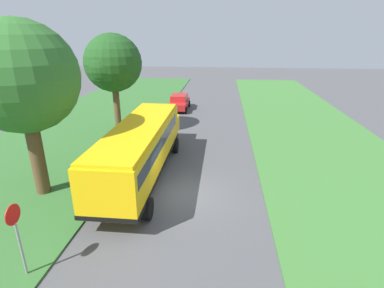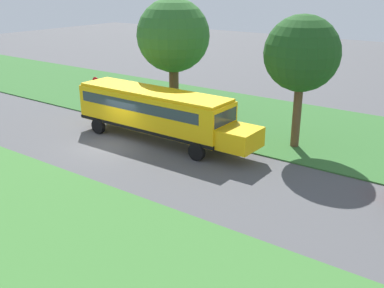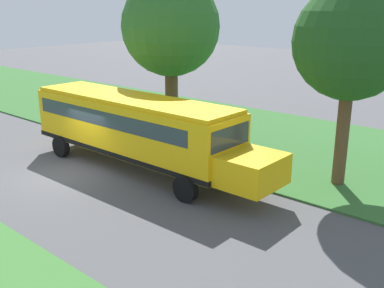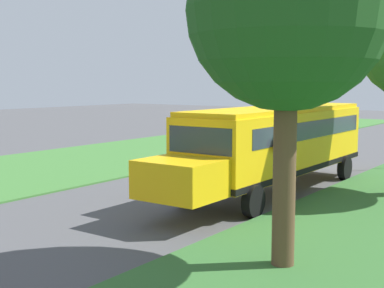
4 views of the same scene
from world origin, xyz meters
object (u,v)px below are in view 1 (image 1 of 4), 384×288
(oak_tree_beside_bus, at_px, (20,79))
(stop_sign, at_px, (17,232))
(oak_tree_roadside_mid, at_px, (112,64))
(school_bus, at_px, (142,145))
(car_red_nearest, at_px, (179,101))

(oak_tree_beside_bus, distance_m, stop_sign, 7.26)
(oak_tree_roadside_mid, bearing_deg, school_bus, -61.23)
(stop_sign, bearing_deg, oak_tree_roadside_mid, 97.38)
(oak_tree_roadside_mid, height_order, stop_sign, oak_tree_roadside_mid)
(car_red_nearest, bearing_deg, school_bus, -89.10)
(car_red_nearest, distance_m, oak_tree_roadside_mid, 10.65)
(school_bus, bearing_deg, oak_tree_beside_bus, -155.02)
(car_red_nearest, height_order, oak_tree_beside_bus, oak_tree_beside_bus)
(oak_tree_roadside_mid, distance_m, stop_sign, 15.47)
(car_red_nearest, bearing_deg, stop_sign, -94.34)
(oak_tree_beside_bus, height_order, stop_sign, oak_tree_beside_bus)
(school_bus, bearing_deg, stop_sign, -105.08)
(school_bus, xyz_separation_m, oak_tree_beside_bus, (-4.76, -2.22, 3.83))
(car_red_nearest, relative_size, stop_sign, 1.61)
(school_bus, xyz_separation_m, car_red_nearest, (-0.25, 16.08, -1.05))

